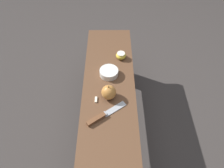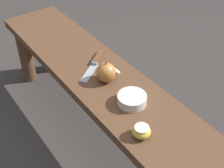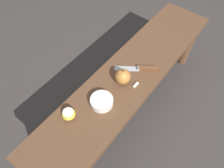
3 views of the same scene
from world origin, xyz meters
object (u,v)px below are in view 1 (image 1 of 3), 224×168
wooden_bench (109,116)px  apple_whole (108,92)px  knife (101,116)px  apple_cut (121,55)px  bowl (108,72)px

wooden_bench → apple_whole: bearing=-177.9°
knife → apple_cut: 0.47m
apple_whole → apple_cut: bearing=166.0°
apple_whole → bowl: (-0.17, -0.00, -0.02)m
apple_whole → apple_cut: (-0.32, 0.08, -0.02)m
bowl → wooden_bench: bearing=0.8°
wooden_bench → bowl: 0.26m
bowl → apple_whole: bearing=0.3°
knife → apple_whole: 0.14m
wooden_bench → apple_whole: size_ratio=15.08×
wooden_bench → knife: (0.06, -0.04, 0.09)m
knife → apple_whole: apple_whole is taller
apple_whole → bowl: 0.17m
knife → bowl: 0.31m
knife → apple_cut: (-0.45, 0.12, 0.01)m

